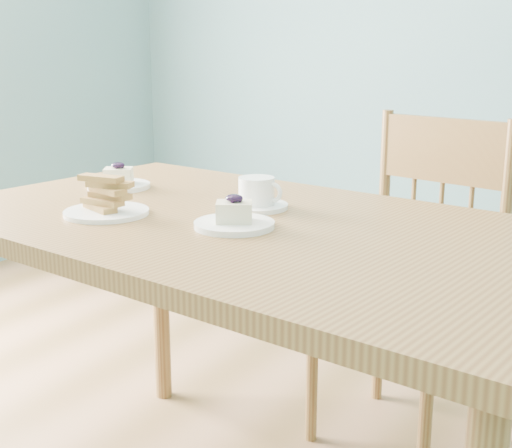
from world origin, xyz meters
name	(u,v)px	position (x,y,z in m)	size (l,w,h in m)	color
dining_table	(252,255)	(-0.02, -0.09, 0.74)	(1.63, 1.04, 0.83)	olive
dining_chair	(412,281)	(0.14, 0.57, 0.52)	(0.54, 0.52, 1.01)	olive
cheesecake_plate_near	(234,219)	(-0.02, -0.16, 0.84)	(0.18, 0.18, 0.08)	white
cheesecake_plate_far	(119,181)	(-0.54, 0.03, 0.84)	(0.17, 0.17, 0.07)	white
coffee_cup	(257,195)	(-0.08, 0.02, 0.86)	(0.16, 0.16, 0.08)	white
biscotti_plate	(106,202)	(-0.35, -0.22, 0.86)	(0.20, 0.20, 0.09)	white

